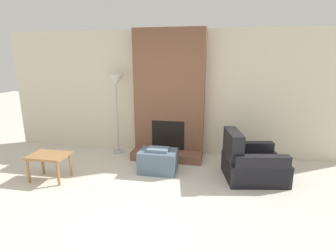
{
  "coord_description": "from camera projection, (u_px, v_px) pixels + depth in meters",
  "views": [
    {
      "loc": [
        0.96,
        -2.85,
        2.01
      ],
      "look_at": [
        0.0,
        2.28,
        0.67
      ],
      "focal_mm": 28.0,
      "sensor_mm": 36.0,
      "label": 1
    }
  ],
  "objects": [
    {
      "name": "ottoman",
      "position": [
        158.0,
        161.0,
        4.77
      ],
      "size": [
        0.68,
        0.47,
        0.46
      ],
      "color": "slate",
      "rests_on": "ground_plane"
    },
    {
      "name": "fireplace",
      "position": [
        169.0,
        99.0,
        5.38
      ],
      "size": [
        1.44,
        0.69,
        2.6
      ],
      "color": "brown",
      "rests_on": "ground_plane"
    },
    {
      "name": "ground_plane",
      "position": [
        135.0,
        219.0,
        3.38
      ],
      "size": [
        24.0,
        24.0,
        0.0
      ],
      "primitive_type": "plane",
      "color": "beige"
    },
    {
      "name": "wall_back",
      "position": [
        171.0,
        93.0,
        5.57
      ],
      "size": [
        7.34,
        0.06,
        2.6
      ],
      "primitive_type": "cube",
      "color": "beige",
      "rests_on": "ground_plane"
    },
    {
      "name": "floor_lamp_left",
      "position": [
        116.0,
        84.0,
        5.47
      ],
      "size": [
        0.37,
        0.37,
        1.71
      ],
      "color": "#ADADB2",
      "rests_on": "ground_plane"
    },
    {
      "name": "armchair",
      "position": [
        250.0,
        164.0,
        4.5
      ],
      "size": [
        1.1,
        1.01,
        0.84
      ],
      "rotation": [
        0.0,
        0.0,
        1.75
      ],
      "color": "black",
      "rests_on": "ground_plane"
    },
    {
      "name": "side_table",
      "position": [
        49.0,
        158.0,
        4.43
      ],
      "size": [
        0.63,
        0.45,
        0.45
      ],
      "color": "#9E7042",
      "rests_on": "ground_plane"
    }
  ]
}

